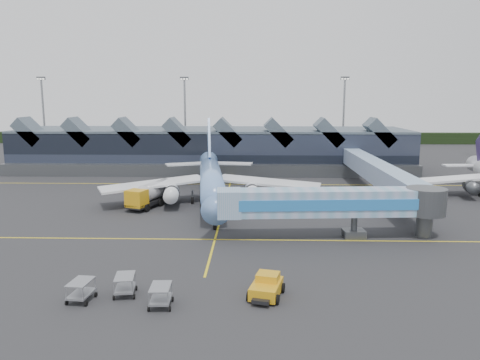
{
  "coord_description": "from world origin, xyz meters",
  "views": [
    {
      "loc": [
        4.59,
        -61.93,
        16.93
      ],
      "look_at": [
        2.65,
        4.84,
        5.0
      ],
      "focal_mm": 35.0,
      "sensor_mm": 36.0,
      "label": 1
    }
  ],
  "objects_px": {
    "jet_bridge": "(345,204)",
    "main_airliner": "(211,179)",
    "pushback_tug": "(266,287)",
    "fuel_truck": "(152,193)"
  },
  "relations": [
    {
      "from": "jet_bridge",
      "to": "main_airliner",
      "type": "bearing_deg",
      "value": 129.85
    },
    {
      "from": "jet_bridge",
      "to": "pushback_tug",
      "type": "relative_size",
      "value": 6.03
    },
    {
      "from": "main_airliner",
      "to": "jet_bridge",
      "type": "distance_m",
      "value": 25.66
    },
    {
      "from": "fuel_truck",
      "to": "pushback_tug",
      "type": "height_order",
      "value": "fuel_truck"
    },
    {
      "from": "main_airliner",
      "to": "fuel_truck",
      "type": "bearing_deg",
      "value": -172.51
    },
    {
      "from": "pushback_tug",
      "to": "fuel_truck",
      "type": "bearing_deg",
      "value": 131.02
    },
    {
      "from": "jet_bridge",
      "to": "fuel_truck",
      "type": "relative_size",
      "value": 2.54
    },
    {
      "from": "jet_bridge",
      "to": "fuel_truck",
      "type": "height_order",
      "value": "jet_bridge"
    },
    {
      "from": "main_airliner",
      "to": "jet_bridge",
      "type": "bearing_deg",
      "value": -52.73
    },
    {
      "from": "pushback_tug",
      "to": "jet_bridge",
      "type": "bearing_deg",
      "value": 74.17
    }
  ]
}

